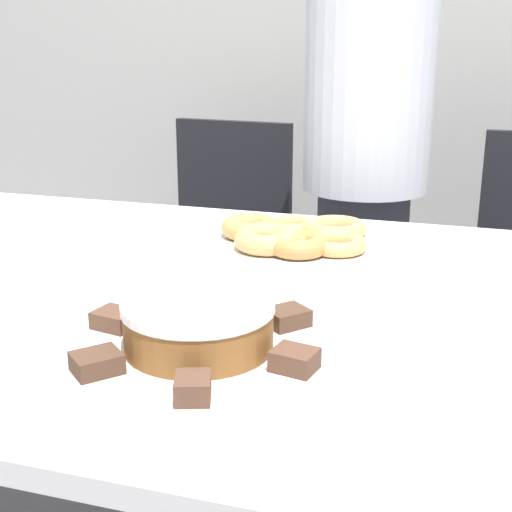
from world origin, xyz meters
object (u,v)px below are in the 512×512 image
plate_cake (199,350)px  frosted_cake (198,324)px  office_chair_left (217,273)px  person_standing (365,171)px  plate_donuts (294,247)px

plate_cake → frosted_cake: size_ratio=1.80×
office_chair_left → frosted_cake: bearing=-66.1°
person_standing → office_chair_left: (-0.49, 0.17, -0.39)m
person_standing → plate_donuts: person_standing is taller
person_standing → frosted_cake: person_standing is taller
office_chair_left → frosted_cake: (0.44, -1.24, 0.38)m
office_chair_left → plate_donuts: bearing=-55.0°
office_chair_left → frosted_cake: office_chair_left is taller
plate_cake → frosted_cake: (0.00, -0.00, 0.04)m
office_chair_left → frosted_cake: 1.37m
plate_cake → frosted_cake: frosted_cake is taller
plate_cake → plate_donuts: (0.00, 0.49, 0.00)m
plate_donuts → frosted_cake: bearing=-90.4°
frosted_cake → plate_donuts: bearing=89.6°
plate_donuts → person_standing: bearing=85.3°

